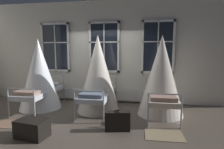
# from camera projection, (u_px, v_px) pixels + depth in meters

# --- Properties ---
(ground) EXTENTS (17.85, 17.85, 0.00)m
(ground) POSITION_uv_depth(u_px,v_px,m) (95.00, 113.00, 5.22)
(ground) COLOR brown
(back_wall_with_windows) EXTENTS (9.26, 0.10, 3.51)m
(back_wall_with_windows) POSITION_uv_depth(u_px,v_px,m) (105.00, 52.00, 6.37)
(back_wall_with_windows) COLOR beige
(back_wall_with_windows) RESTS_ON ground
(window_bank) EXTENTS (4.68, 0.10, 2.71)m
(window_bank) POSITION_uv_depth(u_px,v_px,m) (104.00, 69.00, 6.33)
(window_bank) COLOR black
(window_bank) RESTS_ON ground
(cot_first) EXTENTS (1.27, 1.92, 2.15)m
(cot_first) POSITION_uv_depth(u_px,v_px,m) (39.00, 75.00, 5.62)
(cot_first) COLOR #9EA3A8
(cot_first) RESTS_ON ground
(cot_second) EXTENTS (1.27, 1.92, 2.24)m
(cot_second) POSITION_uv_depth(u_px,v_px,m) (98.00, 75.00, 5.34)
(cot_second) COLOR #9EA3A8
(cot_second) RESTS_ON ground
(cot_third) EXTENTS (1.27, 1.92, 2.22)m
(cot_third) POSITION_uv_depth(u_px,v_px,m) (161.00, 77.00, 5.02)
(cot_third) COLOR #9EA3A8
(cot_third) RESTS_ON ground
(rug_first) EXTENTS (0.82, 0.59, 0.01)m
(rug_first) POSITION_uv_depth(u_px,v_px,m) (12.00, 124.00, 4.45)
(rug_first) COLOR brown
(rug_first) RESTS_ON ground
(rug_third) EXTENTS (0.82, 0.58, 0.01)m
(rug_third) POSITION_uv_depth(u_px,v_px,m) (164.00, 135.00, 3.85)
(rug_third) COLOR #8E7A5B
(rug_third) RESTS_ON ground
(suitcase_dark) EXTENTS (0.59, 0.31, 0.47)m
(suitcase_dark) POSITION_uv_depth(u_px,v_px,m) (117.00, 121.00, 4.06)
(suitcase_dark) COLOR black
(suitcase_dark) RESTS_ON ground
(travel_trunk) EXTENTS (0.69, 0.49, 0.37)m
(travel_trunk) POSITION_uv_depth(u_px,v_px,m) (32.00, 128.00, 3.75)
(travel_trunk) COLOR black
(travel_trunk) RESTS_ON ground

